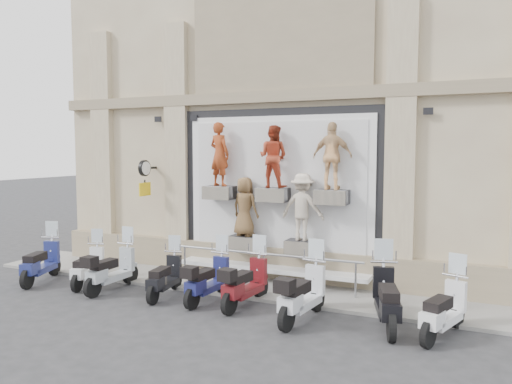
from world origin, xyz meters
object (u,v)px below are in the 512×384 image
at_px(scooter_g, 303,282).
at_px(scooter_i, 444,298).
at_px(guard_rail, 264,271).
at_px(scooter_c, 112,260).
at_px(scooter_b, 88,259).
at_px(scooter_a, 41,253).
at_px(clock_sign_bracket, 145,173).
at_px(scooter_f, 246,273).
at_px(scooter_h, 387,286).
at_px(scooter_d, 165,268).
at_px(scooter_e, 208,270).

height_order(scooter_g, scooter_i, scooter_g).
relative_size(guard_rail, scooter_c, 2.72).
bearing_deg(scooter_b, scooter_a, 173.68).
height_order(clock_sign_bracket, scooter_a, clock_sign_bracket).
bearing_deg(guard_rail, scooter_f, -82.98).
xyz_separation_m(scooter_g, scooter_h, (1.62, 0.30, 0.03)).
xyz_separation_m(clock_sign_bracket, scooter_c, (0.52, -2.08, -2.05)).
xyz_separation_m(scooter_a, scooter_d, (3.74, 0.22, -0.07)).
height_order(guard_rail, scooter_b, scooter_b).
relative_size(scooter_b, scooter_h, 0.84).
bearing_deg(guard_rail, scooter_a, -162.72).
bearing_deg(scooter_c, scooter_e, 5.12).
height_order(scooter_a, scooter_f, scooter_a).
relative_size(scooter_c, scooter_g, 0.95).
bearing_deg(scooter_e, scooter_i, 2.62).
distance_m(scooter_d, scooter_i, 6.19).
xyz_separation_m(scooter_f, scooter_i, (4.13, -0.17, -0.01)).
distance_m(guard_rail, scooter_g, 2.43).
bearing_deg(scooter_i, scooter_h, -167.14).
height_order(scooter_d, scooter_i, scooter_i).
relative_size(scooter_d, scooter_h, 0.84).
relative_size(clock_sign_bracket, scooter_e, 0.57).
relative_size(scooter_a, scooter_b, 1.11).
distance_m(scooter_e, scooter_h, 4.01).
bearing_deg(scooter_e, clock_sign_bracket, 152.98).
height_order(scooter_e, scooter_f, scooter_f).
xyz_separation_m(scooter_e, scooter_i, (5.06, -0.14, 0.02)).
bearing_deg(scooter_e, scooter_a, -172.10).
bearing_deg(scooter_c, clock_sign_bracket, 104.99).
distance_m(scooter_c, scooter_f, 3.56).
height_order(scooter_e, scooter_i, scooter_i).
bearing_deg(clock_sign_bracket, scooter_f, -24.66).
relative_size(scooter_c, scooter_d, 1.09).
xyz_separation_m(guard_rail, scooter_h, (3.25, -1.47, 0.36)).
height_order(scooter_b, scooter_d, same).
bearing_deg(scooter_i, guard_rail, 178.32).
bearing_deg(scooter_b, scooter_c, -24.56).
xyz_separation_m(scooter_a, scooter_e, (4.86, 0.32, -0.03)).
xyz_separation_m(scooter_c, scooter_i, (7.69, 0.05, -0.01)).
distance_m(scooter_b, scooter_f, 4.43).
bearing_deg(scooter_a, scooter_b, -8.16).
bearing_deg(scooter_c, scooter_i, 1.46).
relative_size(scooter_c, scooter_e, 1.04).
bearing_deg(scooter_g, scooter_i, 11.30).
bearing_deg(scooter_e, scooter_f, 6.09).
bearing_deg(scooter_a, clock_sign_bracket, 33.49).
bearing_deg(scooter_h, scooter_g, 174.19).
height_order(clock_sign_bracket, scooter_c, clock_sign_bracket).
bearing_deg(scooter_d, scooter_i, -8.80).
relative_size(guard_rail, scooter_g, 2.59).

